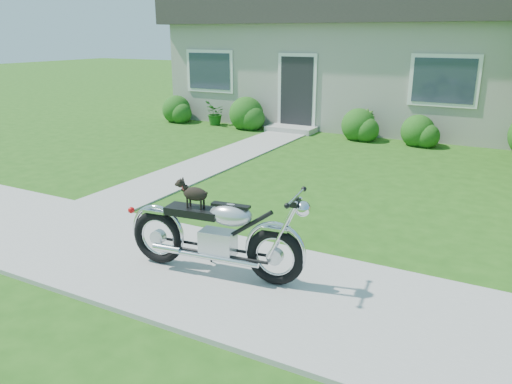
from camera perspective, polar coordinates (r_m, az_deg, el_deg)
ground at (r=6.84m, az=-15.02°, el=-6.48°), size 80.00×80.00×0.00m
sidewalk at (r=6.83m, az=-15.04°, el=-6.32°), size 24.00×2.20×0.04m
walkway at (r=11.48m, az=-3.53°, el=3.97°), size 1.20×8.00×0.03m
house at (r=17.04m, az=13.86°, el=15.26°), size 12.60×7.03×4.50m
shrub_row at (r=13.78m, az=10.81°, el=7.75°), size 11.22×1.15×1.15m
potted_plant_left at (r=15.70m, az=-4.68°, el=8.98°), size 0.85×0.88×0.75m
potted_plant_right at (r=13.72m, az=12.40°, el=7.53°), size 0.64×0.64×0.81m
motorcycle_with_dog at (r=5.74m, az=-4.43°, el=-4.84°), size 2.22×0.63×1.10m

